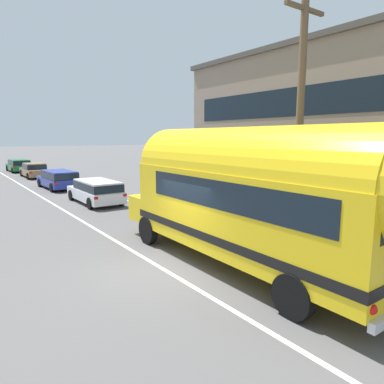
% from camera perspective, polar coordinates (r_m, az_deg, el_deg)
% --- Properties ---
extents(ground_plane, '(300.00, 300.00, 0.00)m').
position_cam_1_polar(ground_plane, '(10.41, -4.62, -12.62)').
color(ground_plane, '#565454').
extents(lane_markings, '(4.13, 80.00, 0.01)m').
position_cam_1_polar(lane_markings, '(21.76, -16.92, -1.51)').
color(lane_markings, silver).
rests_on(lane_markings, ground).
extents(utility_pole, '(1.80, 0.24, 8.50)m').
position_cam_1_polar(utility_pole, '(11.80, 17.32, 11.48)').
color(utility_pole, brown).
rests_on(utility_pole, ground).
extents(painted_bus, '(2.66, 11.02, 4.12)m').
position_cam_1_polar(painted_bus, '(9.73, 10.55, -0.19)').
color(painted_bus, yellow).
rests_on(painted_bus, ground).
extents(car_lead, '(1.98, 4.76, 1.37)m').
position_cam_1_polar(car_lead, '(20.87, -15.47, 0.33)').
color(car_lead, white).
rests_on(car_lead, ground).
extents(car_second, '(2.11, 4.84, 1.37)m').
position_cam_1_polar(car_second, '(27.78, -21.10, 2.15)').
color(car_second, navy).
rests_on(car_second, ground).
extents(car_third, '(1.98, 4.82, 1.37)m').
position_cam_1_polar(car_third, '(36.62, -24.51, 3.38)').
color(car_third, olive).
rests_on(car_third, ground).
extents(car_fourth, '(2.08, 4.65, 1.37)m').
position_cam_1_polar(car_fourth, '(43.31, -26.62, 4.04)').
color(car_fourth, '#196633').
rests_on(car_fourth, ground).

